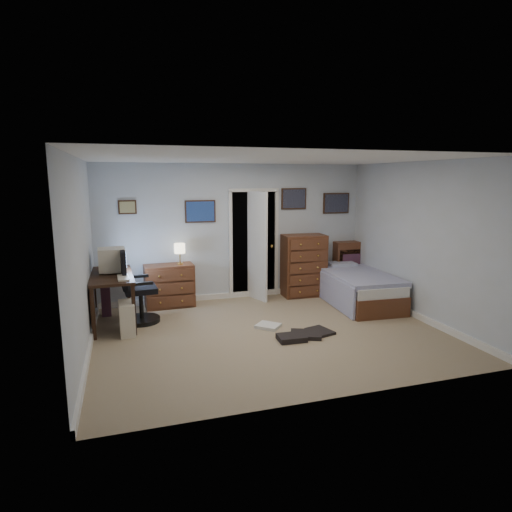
{
  "coord_description": "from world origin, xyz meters",
  "views": [
    {
      "loc": [
        -1.96,
        -5.65,
        2.23
      ],
      "look_at": [
        -0.12,
        0.3,
        1.1
      ],
      "focal_mm": 30.0,
      "sensor_mm": 36.0,
      "label": 1
    }
  ],
  "objects_px": {
    "office_chair": "(136,295)",
    "tall_dresser": "(303,265)",
    "bed": "(357,288)",
    "low_dresser": "(169,286)",
    "computer_desk": "(105,286)"
  },
  "relations": [
    {
      "from": "office_chair",
      "to": "computer_desk",
      "type": "bearing_deg",
      "value": 168.06
    },
    {
      "from": "office_chair",
      "to": "bed",
      "type": "bearing_deg",
      "value": -5.55
    },
    {
      "from": "low_dresser",
      "to": "bed",
      "type": "distance_m",
      "value": 3.35
    },
    {
      "from": "tall_dresser",
      "to": "computer_desk",
      "type": "bearing_deg",
      "value": -167.09
    },
    {
      "from": "low_dresser",
      "to": "tall_dresser",
      "type": "height_order",
      "value": "tall_dresser"
    },
    {
      "from": "bed",
      "to": "low_dresser",
      "type": "bearing_deg",
      "value": 169.42
    },
    {
      "from": "bed",
      "to": "office_chair",
      "type": "bearing_deg",
      "value": -177.82
    },
    {
      "from": "computer_desk",
      "to": "bed",
      "type": "distance_m",
      "value": 4.29
    },
    {
      "from": "computer_desk",
      "to": "office_chair",
      "type": "height_order",
      "value": "office_chair"
    },
    {
      "from": "bed",
      "to": "tall_dresser",
      "type": "bearing_deg",
      "value": 135.37
    },
    {
      "from": "computer_desk",
      "to": "tall_dresser",
      "type": "distance_m",
      "value": 3.63
    },
    {
      "from": "office_chair",
      "to": "tall_dresser",
      "type": "relative_size",
      "value": 0.98
    },
    {
      "from": "computer_desk",
      "to": "low_dresser",
      "type": "distance_m",
      "value": 1.25
    },
    {
      "from": "office_chair",
      "to": "tall_dresser",
      "type": "bearing_deg",
      "value": 8.42
    },
    {
      "from": "office_chair",
      "to": "bed",
      "type": "relative_size",
      "value": 0.6
    }
  ]
}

